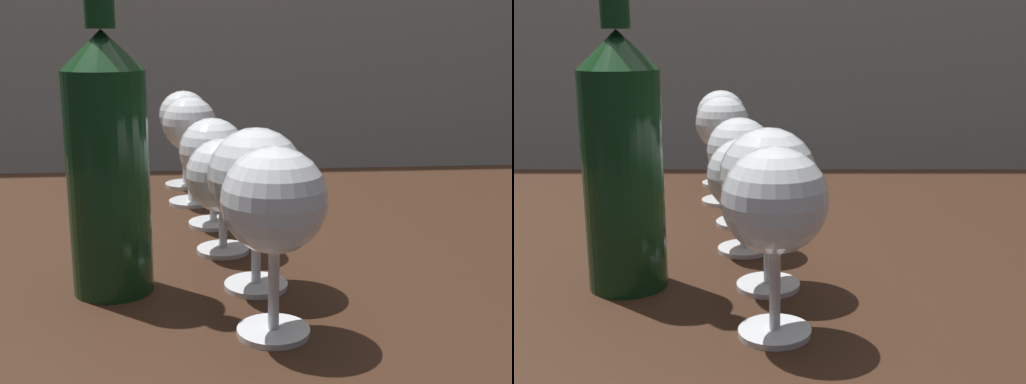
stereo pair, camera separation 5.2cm
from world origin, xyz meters
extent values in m
cube|color=#382114|center=(0.00, 0.00, 0.72)|extent=(1.31, 0.77, 0.03)
cylinder|color=white|center=(0.06, -0.27, 0.74)|extent=(0.06, 0.06, 0.00)
cylinder|color=white|center=(0.06, -0.27, 0.78)|extent=(0.01, 0.01, 0.08)
sphere|color=white|center=(0.06, -0.27, 0.85)|extent=(0.08, 0.08, 0.08)
ellipsoid|color=#380711|center=(0.06, -0.27, 0.85)|extent=(0.07, 0.07, 0.03)
cylinder|color=white|center=(0.06, -0.17, 0.74)|extent=(0.06, 0.06, 0.00)
cylinder|color=white|center=(0.06, -0.17, 0.78)|extent=(0.01, 0.01, 0.07)
sphere|color=white|center=(0.06, -0.17, 0.85)|extent=(0.09, 0.09, 0.09)
ellipsoid|color=maroon|center=(0.06, -0.17, 0.85)|extent=(0.08, 0.08, 0.04)
cylinder|color=white|center=(0.03, -0.06, 0.74)|extent=(0.06, 0.06, 0.00)
cylinder|color=white|center=(0.03, -0.06, 0.77)|extent=(0.01, 0.01, 0.06)
sphere|color=white|center=(0.03, -0.06, 0.82)|extent=(0.08, 0.08, 0.08)
ellipsoid|color=#470A16|center=(0.03, -0.06, 0.82)|extent=(0.07, 0.07, 0.03)
cylinder|color=white|center=(0.02, 0.05, 0.74)|extent=(0.06, 0.06, 0.00)
cylinder|color=white|center=(0.02, 0.05, 0.77)|extent=(0.01, 0.01, 0.06)
sphere|color=white|center=(0.02, 0.05, 0.83)|extent=(0.08, 0.08, 0.08)
ellipsoid|color=#EACC66|center=(0.02, 0.05, 0.83)|extent=(0.07, 0.07, 0.03)
cylinder|color=white|center=(-0.01, 0.16, 0.74)|extent=(0.06, 0.06, 0.00)
cylinder|color=white|center=(-0.01, 0.16, 0.79)|extent=(0.01, 0.01, 0.08)
sphere|color=white|center=(-0.01, 0.16, 0.85)|extent=(0.08, 0.08, 0.08)
ellipsoid|color=gold|center=(-0.01, 0.16, 0.85)|extent=(0.07, 0.07, 0.03)
cylinder|color=white|center=(-0.02, 0.27, 0.74)|extent=(0.06, 0.06, 0.00)
cylinder|color=white|center=(-0.02, 0.27, 0.78)|extent=(0.01, 0.01, 0.08)
sphere|color=white|center=(-0.02, 0.27, 0.85)|extent=(0.08, 0.08, 0.08)
ellipsoid|color=pink|center=(-0.02, 0.27, 0.84)|extent=(0.07, 0.07, 0.02)
cylinder|color=#143819|center=(-0.08, -0.16, 0.84)|extent=(0.07, 0.07, 0.20)
cone|color=#143819|center=(-0.08, -0.16, 0.96)|extent=(0.07, 0.07, 0.03)
camera|label=1|loc=(0.01, -0.75, 0.97)|focal=45.98mm
camera|label=2|loc=(0.06, -0.75, 0.97)|focal=45.98mm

